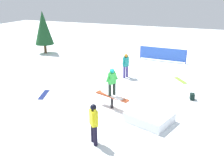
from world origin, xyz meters
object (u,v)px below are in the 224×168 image
rail_feature (112,98)px  loose_snowboard_navy (44,95)px  main_rider_on_rail (112,82)px  bystander_yellow (94,122)px  backpack_on_snow (192,97)px  pine_tree_near (43,28)px  loose_snowboard_white (45,134)px  loose_snowboard_lime (180,80)px  bystander_teal (126,64)px

rail_feature → loose_snowboard_navy: 4.17m
rail_feature → main_rider_on_rail: main_rider_on_rail is taller
main_rider_on_rail → loose_snowboard_navy: 4.34m
bystander_yellow → backpack_on_snow: bearing=106.5°
pine_tree_near → loose_snowboard_white: bearing=125.4°
main_rider_on_rail → pine_tree_near: pine_tree_near is taller
loose_snowboard_white → backpack_on_snow: 7.74m
bystander_yellow → loose_snowboard_white: bearing=-129.9°
loose_snowboard_navy → pine_tree_near: (5.80, -8.30, 2.28)m
loose_snowboard_lime → main_rider_on_rail: bearing=-63.3°
loose_snowboard_white → pine_tree_near: pine_tree_near is taller
loose_snowboard_lime → loose_snowboard_navy: same height
main_rider_on_rail → pine_tree_near: (9.93, -8.45, 0.96)m
bystander_teal → loose_snowboard_lime: 3.67m
bystander_yellow → loose_snowboard_navy: bearing=-169.3°
loose_snowboard_lime → bystander_teal: bearing=-115.6°
bystander_teal → main_rider_on_rail: bearing=31.5°
bystander_yellow → loose_snowboard_white: bystander_yellow is taller
loose_snowboard_navy → backpack_on_snow: backpack_on_snow is taller
loose_snowboard_white → loose_snowboard_navy: bearing=-178.2°
bystander_teal → pine_tree_near: pine_tree_near is taller
bystander_yellow → bystander_teal: size_ratio=1.02×
loose_snowboard_navy → loose_snowboard_white: bearing=17.5°
bystander_yellow → backpack_on_snow: (-3.09, -5.57, -0.74)m
main_rider_on_rail → rail_feature: bearing=0.0°
main_rider_on_rail → pine_tree_near: size_ratio=0.36×
main_rider_on_rail → loose_snowboard_lime: main_rider_on_rail is taller
main_rider_on_rail → bystander_yellow: main_rider_on_rail is taller
backpack_on_snow → loose_snowboard_lime: bearing=-173.6°
backpack_on_snow → pine_tree_near: (13.51, -5.95, 2.12)m
loose_snowboard_navy → pine_tree_near: bearing=-164.2°
bystander_yellow → rail_feature: bearing=144.6°
main_rider_on_rail → bystander_yellow: bearing=128.3°
backpack_on_snow → loose_snowboard_white: bearing=-54.3°
bystander_yellow → bystander_teal: 7.81m
bystander_teal → loose_snowboard_white: bearing=15.5°
bystander_teal → loose_snowboard_white: 7.95m
main_rider_on_rail → bystander_yellow: 3.13m
loose_snowboard_white → pine_tree_near: size_ratio=0.33×
rail_feature → backpack_on_snow: rail_feature is taller
rail_feature → backpack_on_snow: bearing=-127.0°
rail_feature → backpack_on_snow: size_ratio=5.49×
bystander_yellow → main_rider_on_rail: bearing=144.6°
backpack_on_snow → rail_feature: bearing=-67.1°
loose_snowboard_lime → backpack_on_snow: backpack_on_snow is taller
loose_snowboard_white → backpack_on_snow: backpack_on_snow is taller
loose_snowboard_navy → backpack_on_snow: (-7.71, -2.35, 0.16)m
rail_feature → main_rider_on_rail: (0.00, 0.00, 0.79)m
main_rider_on_rail → loose_snowboard_white: size_ratio=1.10×
loose_snowboard_lime → loose_snowboard_white: size_ratio=1.00×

